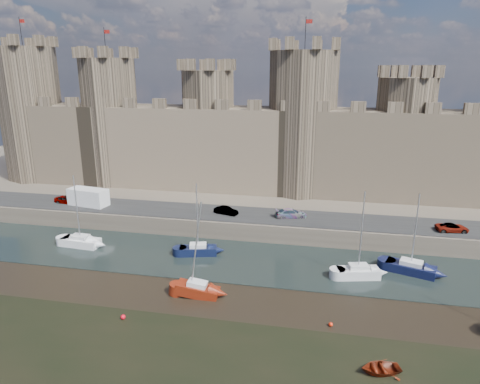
% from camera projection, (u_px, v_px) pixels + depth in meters
% --- Properties ---
extents(water_channel, '(160.00, 12.00, 0.08)m').
position_uv_depth(water_channel, '(269.00, 263.00, 52.14)').
color(water_channel, black).
rests_on(water_channel, ground).
extents(quay, '(160.00, 60.00, 2.50)m').
position_uv_depth(quay, '(293.00, 180.00, 85.68)').
color(quay, '#4C443A').
rests_on(quay, ground).
extents(road, '(160.00, 7.00, 0.10)m').
position_uv_depth(road, '(279.00, 217.00, 60.85)').
color(road, black).
rests_on(road, quay).
extents(castle, '(108.50, 11.00, 29.00)m').
position_uv_depth(castle, '(285.00, 138.00, 71.58)').
color(castle, '#42382B').
rests_on(castle, quay).
extents(car_0, '(3.79, 1.87, 1.24)m').
position_uv_depth(car_0, '(66.00, 200.00, 66.73)').
color(car_0, gray).
rests_on(car_0, quay).
extents(car_1, '(3.75, 2.17, 1.17)m').
position_uv_depth(car_1, '(226.00, 211.00, 61.70)').
color(car_1, gray).
rests_on(car_1, quay).
extents(car_2, '(4.74, 3.02, 1.28)m').
position_uv_depth(car_2, '(291.00, 213.00, 60.45)').
color(car_2, gray).
rests_on(car_2, quay).
extents(car_3, '(4.30, 2.45, 1.13)m').
position_uv_depth(car_3, '(452.00, 228.00, 55.23)').
color(car_3, gray).
rests_on(car_3, quay).
extents(van, '(6.45, 3.46, 2.67)m').
position_uv_depth(van, '(88.00, 197.00, 65.51)').
color(van, white).
rests_on(van, quay).
extents(sailboat_0, '(5.32, 2.39, 9.70)m').
position_uv_depth(sailboat_0, '(81.00, 241.00, 56.85)').
color(sailboat_0, white).
rests_on(sailboat_0, ground).
extents(sailboat_1, '(4.97, 2.90, 9.35)m').
position_uv_depth(sailboat_1, '(198.00, 249.00, 54.29)').
color(sailboat_1, black).
rests_on(sailboat_1, ground).
extents(sailboat_2, '(5.01, 2.86, 10.17)m').
position_uv_depth(sailboat_2, '(358.00, 272.00, 48.29)').
color(sailboat_2, silver).
rests_on(sailboat_2, ground).
extents(sailboat_3, '(5.84, 3.80, 9.56)m').
position_uv_depth(sailboat_3, '(411.00, 267.00, 49.44)').
color(sailboat_3, black).
rests_on(sailboat_3, ground).
extents(sailboat_4, '(4.48, 1.79, 10.43)m').
position_uv_depth(sailboat_4, '(198.00, 289.00, 44.57)').
color(sailboat_4, maroon).
rests_on(sailboat_4, ground).
extents(dinghy_4, '(3.85, 3.30, 0.67)m').
position_uv_depth(dinghy_4, '(380.00, 369.00, 33.35)').
color(dinghy_4, '#651D0B').
rests_on(dinghy_4, ground).
extents(buoy_1, '(0.47, 0.47, 0.47)m').
position_uv_depth(buoy_1, '(123.00, 317.00, 40.53)').
color(buoy_1, '#FF0B1D').
rests_on(buoy_1, ground).
extents(buoy_3, '(0.40, 0.40, 0.40)m').
position_uv_depth(buoy_3, '(331.00, 324.00, 39.43)').
color(buoy_3, '#FE270B').
rests_on(buoy_3, ground).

